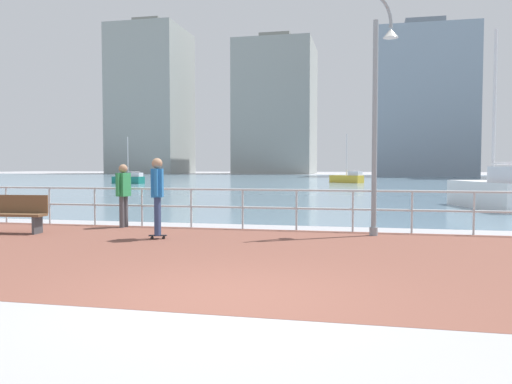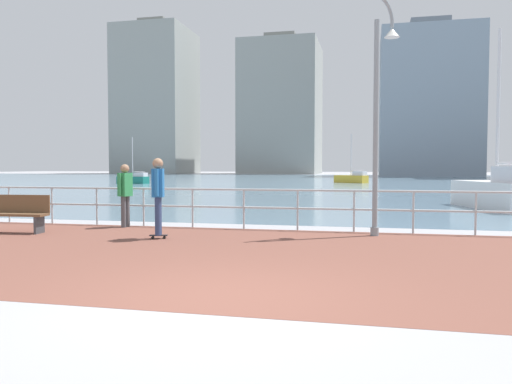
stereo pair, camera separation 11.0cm
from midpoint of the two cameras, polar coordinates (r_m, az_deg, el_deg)
The scene contains 14 objects.
ground at distance 45.93m, azimuth 9.99°, elevation 0.82°, with size 220.00×220.00×0.00m, color #9E9EA3.
brick_paving at distance 9.24m, azimuth 1.13°, elevation -7.15°, with size 28.00×7.48×0.01m, color brown.
harbor_water at distance 57.72m, azimuth 10.44°, elevation 1.23°, with size 180.00×88.00×0.00m, color slate.
waterfront_railing at distance 12.82m, azimuth 4.34°, elevation -1.10°, with size 25.25×0.06×1.05m.
lamppost at distance 12.28m, azimuth 13.46°, elevation 9.63°, with size 0.63×0.69×5.56m.
skateboarder at distance 11.44m, azimuth -11.31°, elevation 0.19°, with size 0.41×0.55×1.80m.
bystander at distance 13.85m, azimuth -14.91°, elevation 0.19°, with size 0.30×0.56×1.67m.
park_bench at distance 13.63m, azimuth -25.77°, elevation -2.18°, with size 1.63×0.56×0.92m.
sailboat_red at distance 21.29m, azimuth 25.15°, elevation 0.02°, with size 2.67×5.07×6.81m.
sailboat_ivory at distance 49.21m, azimuth -14.14°, elevation 1.40°, with size 3.26×1.60×4.40m.
sailboat_gray at distance 50.99m, azimuth 10.18°, elevation 1.54°, with size 3.45×2.85×4.86m.
tower_brick at distance 89.73m, azimuth 18.17°, elevation 9.31°, with size 15.42×15.30×25.43m.
tower_glass at distance 114.74m, azimuth 2.27°, elevation 9.33°, with size 16.73×16.90×30.66m.
tower_steel at distance 120.24m, azimuth -11.72°, elevation 9.95°, with size 15.50×16.22×34.74m.
Camera 1 is at (1.69, -5.88, 1.61)m, focal length 35.57 mm.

